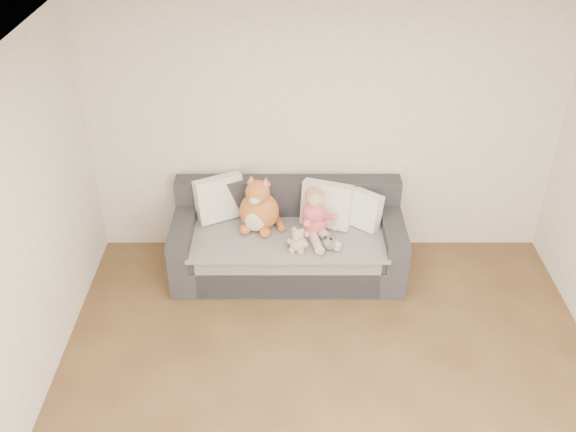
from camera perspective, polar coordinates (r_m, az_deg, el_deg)
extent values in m
plane|color=white|center=(3.33, 5.93, 8.98)|extent=(5.00, 5.00, 0.00)
plane|color=beige|center=(6.14, 3.20, 7.54)|extent=(4.50, 0.00, 4.50)
cube|color=#2A2A2F|center=(6.32, 0.00, -3.80)|extent=(2.20, 0.90, 0.30)
cube|color=#2A2A2F|center=(6.16, 0.00, -2.30)|extent=(1.90, 0.80, 0.15)
cube|color=#2A2A2F|center=(6.32, 0.00, 1.73)|extent=(2.20, 0.20, 0.40)
cube|color=#2A2A2F|center=(6.22, -9.25, -1.55)|extent=(0.20, 0.90, 0.30)
cube|color=#2A2A2F|center=(6.22, 9.25, -1.55)|extent=(0.20, 0.90, 0.30)
cube|color=gray|center=(6.09, 0.00, -1.75)|extent=(1.85, 0.88, 0.02)
cube|color=gray|center=(5.92, 0.00, -5.79)|extent=(1.70, 0.02, 0.41)
cube|color=white|center=(6.26, -6.10, 1.58)|extent=(0.51, 0.40, 0.44)
cube|color=white|center=(6.14, 3.44, 1.02)|extent=(0.52, 0.35, 0.45)
cube|color=white|center=(6.17, 6.53, 0.66)|extent=(0.42, 0.39, 0.38)
ellipsoid|color=#ED536B|center=(6.07, 2.34, -0.81)|extent=(0.23, 0.19, 0.19)
ellipsoid|color=#ED536B|center=(6.00, 2.32, 0.29)|extent=(0.22, 0.19, 0.24)
ellipsoid|color=#DBAA8C|center=(5.90, 2.42, 1.56)|extent=(0.17, 0.17, 0.17)
ellipsoid|color=tan|center=(5.90, 2.34, 1.89)|extent=(0.17, 0.17, 0.13)
cylinder|color=#ED536B|center=(5.92, 1.63, -0.48)|extent=(0.07, 0.23, 0.15)
cylinder|color=#ED536B|center=(5.99, 3.58, -0.05)|extent=(0.19, 0.21, 0.15)
ellipsoid|color=#DBAA8C|center=(5.88, 1.65, -1.61)|extent=(0.06, 0.06, 0.06)
ellipsoid|color=#DBAA8C|center=(5.98, 4.19, -1.04)|extent=(0.06, 0.06, 0.06)
cylinder|color=#E5B2C6|center=(5.92, 2.49, -2.34)|extent=(0.15, 0.30, 0.10)
cylinder|color=#E5B2C6|center=(5.97, 3.66, -2.07)|extent=(0.22, 0.30, 0.10)
ellipsoid|color=#DBAA8C|center=(5.82, 2.90, -3.18)|extent=(0.06, 0.09, 0.05)
ellipsoid|color=#DBAA8C|center=(5.87, 4.38, -2.83)|extent=(0.06, 0.09, 0.05)
ellipsoid|color=#B95829|center=(6.12, -2.58, 0.42)|extent=(0.38, 0.32, 0.40)
ellipsoid|color=beige|center=(6.03, -2.92, -0.47)|extent=(0.20, 0.09, 0.22)
ellipsoid|color=#B95829|center=(5.97, -2.71, 2.12)|extent=(0.23, 0.23, 0.23)
ellipsoid|color=beige|center=(5.90, -2.99, 1.38)|extent=(0.11, 0.07, 0.08)
cone|color=#B95829|center=(5.97, -3.27, 3.30)|extent=(0.11, 0.11, 0.08)
cone|color=pink|center=(5.96, -3.32, 3.19)|extent=(0.07, 0.07, 0.05)
cone|color=#B95829|center=(5.93, -1.98, 3.13)|extent=(0.11, 0.11, 0.08)
cone|color=pink|center=(5.92, -2.02, 3.02)|extent=(0.07, 0.07, 0.05)
ellipsoid|color=#B95829|center=(6.09, -3.85, -1.18)|extent=(0.11, 0.13, 0.09)
ellipsoid|color=#B95829|center=(6.04, -2.05, -1.46)|extent=(0.11, 0.13, 0.09)
cylinder|color=#B95829|center=(6.18, -0.82, -0.58)|extent=(0.14, 0.26, 0.09)
ellipsoid|color=tan|center=(5.84, 0.89, -2.47)|extent=(0.16, 0.13, 0.16)
ellipsoid|color=tan|center=(5.77, 0.87, -1.68)|extent=(0.11, 0.11, 0.11)
ellipsoid|color=tan|center=(5.76, 0.54, -1.17)|extent=(0.04, 0.04, 0.04)
ellipsoid|color=tan|center=(5.75, 1.26, -1.31)|extent=(0.04, 0.04, 0.04)
ellipsoid|color=beige|center=(5.75, 0.73, -2.02)|extent=(0.04, 0.04, 0.04)
ellipsoid|color=tan|center=(5.83, 0.16, -2.26)|extent=(0.06, 0.06, 0.06)
ellipsoid|color=tan|center=(5.80, 1.50, -2.52)|extent=(0.06, 0.06, 0.06)
ellipsoid|color=tan|center=(5.84, 0.34, -3.03)|extent=(0.06, 0.06, 0.06)
ellipsoid|color=tan|center=(5.82, 1.14, -3.19)|extent=(0.06, 0.06, 0.06)
ellipsoid|color=white|center=(5.89, 3.72, -2.36)|extent=(0.14, 0.17, 0.12)
ellipsoid|color=white|center=(5.80, 3.53, -2.38)|extent=(0.08, 0.08, 0.08)
ellipsoid|color=black|center=(5.79, 3.32, -1.94)|extent=(0.03, 0.03, 0.03)
ellipsoid|color=black|center=(5.78, 3.85, -2.04)|extent=(0.03, 0.03, 0.03)
cylinder|color=purple|center=(5.91, 0.30, -2.38)|extent=(0.07, 0.07, 0.08)
cone|color=green|center=(5.88, 0.30, -1.98)|extent=(0.07, 0.07, 0.03)
cylinder|color=green|center=(5.90, -0.09, -2.41)|extent=(0.02, 0.02, 0.06)
cylinder|color=green|center=(5.91, 0.69, -2.29)|extent=(0.02, 0.02, 0.06)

